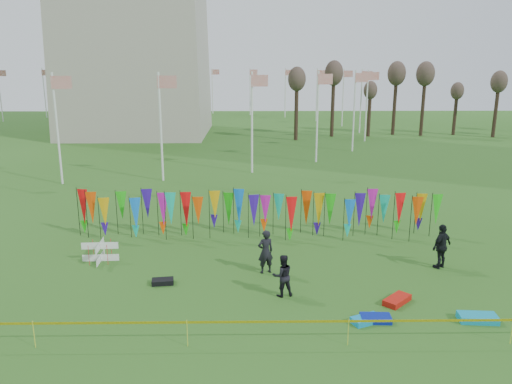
{
  "coord_description": "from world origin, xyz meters",
  "views": [
    {
      "loc": [
        -0.25,
        -15.93,
        8.47
      ],
      "look_at": [
        0.06,
        6.0,
        2.88
      ],
      "focal_mm": 35.0,
      "sensor_mm": 36.0,
      "label": 1
    }
  ],
  "objects_px": {
    "kite_bag_blue": "(376,318)",
    "kite_bag_red": "(397,300)",
    "box_kite": "(100,252)",
    "person_left": "(266,252)",
    "person_right": "(442,246)",
    "person_mid": "(283,276)",
    "kite_bag_black": "(163,281)",
    "kite_bag_teal": "(478,318)",
    "kite_bag_turquoise": "(366,320)"
  },
  "relations": [
    {
      "from": "person_left",
      "to": "kite_bag_turquoise",
      "type": "distance_m",
      "value": 5.43
    },
    {
      "from": "person_mid",
      "to": "kite_bag_turquoise",
      "type": "height_order",
      "value": "person_mid"
    },
    {
      "from": "kite_bag_blue",
      "to": "kite_bag_red",
      "type": "distance_m",
      "value": 1.76
    },
    {
      "from": "kite_bag_turquoise",
      "to": "kite_bag_blue",
      "type": "height_order",
      "value": "kite_bag_blue"
    },
    {
      "from": "person_left",
      "to": "person_right",
      "type": "bearing_deg",
      "value": 162.42
    },
    {
      "from": "box_kite",
      "to": "person_left",
      "type": "height_order",
      "value": "person_left"
    },
    {
      "from": "person_right",
      "to": "kite_bag_black",
      "type": "height_order",
      "value": "person_right"
    },
    {
      "from": "person_right",
      "to": "kite_bag_teal",
      "type": "height_order",
      "value": "person_right"
    },
    {
      "from": "person_left",
      "to": "kite_bag_black",
      "type": "xyz_separation_m",
      "value": [
        -4.14,
        -1.06,
        -0.84
      ]
    },
    {
      "from": "kite_bag_black",
      "to": "kite_bag_teal",
      "type": "distance_m",
      "value": 11.68
    },
    {
      "from": "kite_bag_black",
      "to": "kite_bag_teal",
      "type": "height_order",
      "value": "kite_bag_teal"
    },
    {
      "from": "person_left",
      "to": "kite_bag_blue",
      "type": "bearing_deg",
      "value": 110.2
    },
    {
      "from": "kite_bag_red",
      "to": "kite_bag_black",
      "type": "relative_size",
      "value": 1.39
    },
    {
      "from": "box_kite",
      "to": "kite_bag_turquoise",
      "type": "xyz_separation_m",
      "value": [
        10.57,
        -5.59,
        -0.35
      ]
    },
    {
      "from": "person_left",
      "to": "kite_bag_blue",
      "type": "height_order",
      "value": "person_left"
    },
    {
      "from": "person_right",
      "to": "kite_bag_blue",
      "type": "height_order",
      "value": "person_right"
    },
    {
      "from": "person_right",
      "to": "kite_bag_teal",
      "type": "relative_size",
      "value": 1.54
    },
    {
      "from": "box_kite",
      "to": "kite_bag_red",
      "type": "distance_m",
      "value": 12.74
    },
    {
      "from": "kite_bag_black",
      "to": "kite_bag_teal",
      "type": "bearing_deg",
      "value": -15.71
    },
    {
      "from": "kite_bag_blue",
      "to": "box_kite",
      "type": "bearing_deg",
      "value": 153.15
    },
    {
      "from": "kite_bag_teal",
      "to": "kite_bag_red",
      "type": "bearing_deg",
      "value": 149.42
    },
    {
      "from": "kite_bag_black",
      "to": "person_left",
      "type": "bearing_deg",
      "value": 14.3
    },
    {
      "from": "kite_bag_turquoise",
      "to": "kite_bag_black",
      "type": "xyz_separation_m",
      "value": [
        -7.42,
        3.19,
        -0.0
      ]
    },
    {
      "from": "person_right",
      "to": "kite_bag_black",
      "type": "xyz_separation_m",
      "value": [
        -11.68,
        -1.47,
        -0.88
      ]
    },
    {
      "from": "box_kite",
      "to": "kite_bag_teal",
      "type": "distance_m",
      "value": 15.43
    },
    {
      "from": "person_mid",
      "to": "kite_bag_black",
      "type": "bearing_deg",
      "value": -27.01
    },
    {
      "from": "person_right",
      "to": "kite_bag_red",
      "type": "distance_m",
      "value": 4.36
    },
    {
      "from": "kite_bag_red",
      "to": "kite_bag_teal",
      "type": "height_order",
      "value": "kite_bag_teal"
    },
    {
      "from": "person_right",
      "to": "kite_bag_teal",
      "type": "xyz_separation_m",
      "value": [
        -0.44,
        -4.63,
        -0.86
      ]
    },
    {
      "from": "person_mid",
      "to": "box_kite",
      "type": "bearing_deg",
      "value": -37.78
    },
    {
      "from": "kite_bag_blue",
      "to": "kite_bag_black",
      "type": "distance_m",
      "value": 8.37
    },
    {
      "from": "person_mid",
      "to": "kite_bag_black",
      "type": "xyz_separation_m",
      "value": [
        -4.71,
        1.12,
        -0.72
      ]
    },
    {
      "from": "person_right",
      "to": "kite_bag_turquoise",
      "type": "height_order",
      "value": "person_right"
    },
    {
      "from": "box_kite",
      "to": "kite_bag_blue",
      "type": "height_order",
      "value": "box_kite"
    },
    {
      "from": "box_kite",
      "to": "kite_bag_red",
      "type": "bearing_deg",
      "value": -19.11
    },
    {
      "from": "box_kite",
      "to": "person_right",
      "type": "height_order",
      "value": "person_right"
    },
    {
      "from": "box_kite",
      "to": "kite_bag_turquoise",
      "type": "bearing_deg",
      "value": -27.86
    },
    {
      "from": "kite_bag_blue",
      "to": "kite_bag_black",
      "type": "relative_size",
      "value": 1.2
    },
    {
      "from": "person_mid",
      "to": "kite_bag_teal",
      "type": "distance_m",
      "value": 6.88
    },
    {
      "from": "box_kite",
      "to": "person_right",
      "type": "bearing_deg",
      "value": -3.59
    },
    {
      "from": "person_left",
      "to": "person_right",
      "type": "relative_size",
      "value": 0.96
    },
    {
      "from": "person_left",
      "to": "person_mid",
      "type": "xyz_separation_m",
      "value": [
        0.57,
        -2.17,
        -0.12
      ]
    },
    {
      "from": "kite_bag_blue",
      "to": "kite_bag_teal",
      "type": "height_order",
      "value": "kite_bag_teal"
    },
    {
      "from": "person_left",
      "to": "person_mid",
      "type": "relative_size",
      "value": 1.15
    },
    {
      "from": "kite_bag_turquoise",
      "to": "kite_bag_red",
      "type": "distance_m",
      "value": 2.04
    },
    {
      "from": "kite_bag_black",
      "to": "kite_bag_teal",
      "type": "relative_size",
      "value": 0.67
    },
    {
      "from": "person_left",
      "to": "kite_bag_red",
      "type": "relative_size",
      "value": 1.58
    },
    {
      "from": "kite_bag_black",
      "to": "person_mid",
      "type": "bearing_deg",
      "value": -13.34
    },
    {
      "from": "person_mid",
      "to": "kite_bag_blue",
      "type": "xyz_separation_m",
      "value": [
        3.05,
        -2.01,
        -0.71
      ]
    },
    {
      "from": "kite_bag_blue",
      "to": "kite_bag_red",
      "type": "bearing_deg",
      "value": 50.18
    }
  ]
}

